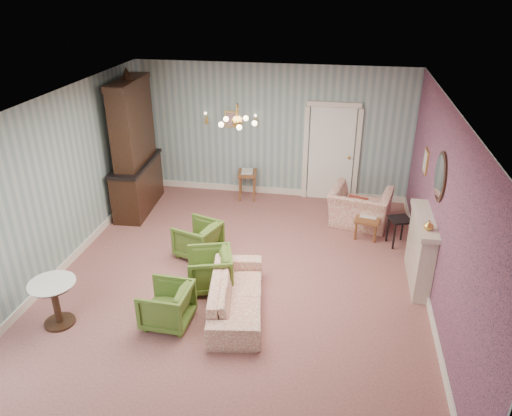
% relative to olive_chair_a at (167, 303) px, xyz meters
% --- Properties ---
extents(floor, '(7.00, 7.00, 0.00)m').
position_rel_olive_chair_a_xyz_m(floor, '(0.78, 1.34, -0.34)').
color(floor, '#975F58').
rests_on(floor, ground).
extents(ceiling, '(7.00, 7.00, 0.00)m').
position_rel_olive_chair_a_xyz_m(ceiling, '(0.78, 1.34, 2.56)').
color(ceiling, white).
rests_on(ceiling, ground).
extents(wall_back, '(6.00, 0.00, 6.00)m').
position_rel_olive_chair_a_xyz_m(wall_back, '(0.78, 4.84, 1.11)').
color(wall_back, gray).
rests_on(wall_back, ground).
extents(wall_front, '(6.00, 0.00, 6.00)m').
position_rel_olive_chair_a_xyz_m(wall_front, '(0.78, -2.16, 1.11)').
color(wall_front, gray).
rests_on(wall_front, ground).
extents(wall_left, '(0.00, 7.00, 7.00)m').
position_rel_olive_chair_a_xyz_m(wall_left, '(-2.22, 1.34, 1.11)').
color(wall_left, gray).
rests_on(wall_left, ground).
extents(wall_right, '(0.00, 7.00, 7.00)m').
position_rel_olive_chair_a_xyz_m(wall_right, '(3.78, 1.34, 1.11)').
color(wall_right, gray).
rests_on(wall_right, ground).
extents(wall_right_floral, '(0.00, 7.00, 7.00)m').
position_rel_olive_chair_a_xyz_m(wall_right_floral, '(3.76, 1.34, 1.11)').
color(wall_right_floral, '#C0606F').
rests_on(wall_right_floral, ground).
extents(door, '(1.12, 0.12, 2.16)m').
position_rel_olive_chair_a_xyz_m(door, '(2.08, 4.80, 0.74)').
color(door, white).
rests_on(door, floor).
extents(olive_chair_a, '(0.64, 0.68, 0.68)m').
position_rel_olive_chair_a_xyz_m(olive_chair_a, '(0.00, 0.00, 0.00)').
color(olive_chair_a, '#4E6E26').
rests_on(olive_chair_a, floor).
extents(olive_chair_b, '(0.82, 0.85, 0.71)m').
position_rel_olive_chair_a_xyz_m(olive_chair_b, '(0.37, 0.98, 0.01)').
color(olive_chair_b, '#4E6E26').
rests_on(olive_chair_b, floor).
extents(olive_chair_c, '(0.82, 0.85, 0.70)m').
position_rel_olive_chair_a_xyz_m(olive_chair_c, '(-0.10, 1.91, 0.01)').
color(olive_chair_c, '#4E6E26').
rests_on(olive_chair_c, floor).
extents(sofa_chintz, '(0.84, 1.95, 0.74)m').
position_rel_olive_chair_a_xyz_m(sofa_chintz, '(0.91, 0.48, 0.03)').
color(sofa_chintz, '#AA4C44').
rests_on(sofa_chintz, floor).
extents(wingback_chair, '(1.27, 0.97, 1.00)m').
position_rel_olive_chair_a_xyz_m(wingback_chair, '(2.73, 3.61, 0.16)').
color(wingback_chair, '#AA4C44').
rests_on(wingback_chair, floor).
extents(dresser, '(0.71, 1.78, 2.90)m').
position_rel_olive_chair_a_xyz_m(dresser, '(-1.87, 3.56, 1.11)').
color(dresser, black).
rests_on(dresser, floor).
extents(fireplace, '(0.30, 1.40, 1.16)m').
position_rel_olive_chair_a_xyz_m(fireplace, '(3.64, 1.74, 0.24)').
color(fireplace, beige).
rests_on(fireplace, floor).
extents(mantel_vase, '(0.15, 0.15, 0.15)m').
position_rel_olive_chair_a_xyz_m(mantel_vase, '(3.62, 1.34, 0.89)').
color(mantel_vase, gold).
rests_on(mantel_vase, fireplace).
extents(oval_mirror, '(0.04, 0.76, 0.84)m').
position_rel_olive_chair_a_xyz_m(oval_mirror, '(3.74, 1.74, 1.51)').
color(oval_mirror, white).
rests_on(oval_mirror, wall_right).
extents(framed_print, '(0.04, 0.34, 0.42)m').
position_rel_olive_chair_a_xyz_m(framed_print, '(3.75, 3.09, 1.26)').
color(framed_print, gold).
rests_on(framed_print, wall_right).
extents(coffee_table, '(0.58, 0.87, 0.41)m').
position_rel_olive_chair_a_xyz_m(coffee_table, '(2.90, 3.27, -0.13)').
color(coffee_table, brown).
rests_on(coffee_table, floor).
extents(side_table_black, '(0.46, 0.46, 0.54)m').
position_rel_olive_chair_a_xyz_m(side_table_black, '(3.43, 2.91, -0.07)').
color(side_table_black, black).
rests_on(side_table_black, floor).
extents(pedestal_table, '(0.74, 0.74, 0.71)m').
position_rel_olive_chair_a_xyz_m(pedestal_table, '(-1.53, -0.29, 0.01)').
color(pedestal_table, black).
rests_on(pedestal_table, floor).
extents(nesting_table, '(0.47, 0.56, 0.67)m').
position_rel_olive_chair_a_xyz_m(nesting_table, '(0.29, 4.49, -0.00)').
color(nesting_table, brown).
rests_on(nesting_table, floor).
extents(gilt_mirror_back, '(0.28, 0.06, 0.36)m').
position_rel_olive_chair_a_xyz_m(gilt_mirror_back, '(-0.12, 4.80, 1.36)').
color(gilt_mirror_back, gold).
rests_on(gilt_mirror_back, wall_back).
extents(sconce_left, '(0.16, 0.12, 0.30)m').
position_rel_olive_chair_a_xyz_m(sconce_left, '(-0.67, 4.78, 1.36)').
color(sconce_left, gold).
rests_on(sconce_left, wall_back).
extents(sconce_right, '(0.16, 0.12, 0.30)m').
position_rel_olive_chair_a_xyz_m(sconce_right, '(0.43, 4.78, 1.36)').
color(sconce_right, gold).
rests_on(sconce_right, wall_back).
extents(chandelier, '(0.56, 0.56, 0.36)m').
position_rel_olive_chair_a_xyz_m(chandelier, '(0.78, 1.34, 2.29)').
color(chandelier, gold).
rests_on(chandelier, ceiling).
extents(burgundy_cushion, '(0.41, 0.28, 0.39)m').
position_rel_olive_chair_a_xyz_m(burgundy_cushion, '(2.68, 3.46, 0.14)').
color(burgundy_cushion, maroon).
rests_on(burgundy_cushion, wingback_chair).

